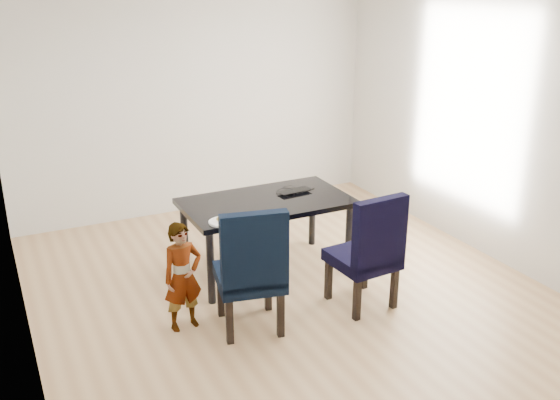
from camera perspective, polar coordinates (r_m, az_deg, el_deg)
name	(u,v)px	position (r m, az deg, el deg)	size (l,w,h in m)	color
floor	(289,292)	(5.90, 0.87, -8.42)	(4.50, 5.00, 0.01)	tan
wall_back	(195,102)	(7.64, -7.75, 8.89)	(4.50, 0.01, 2.70)	silver
wall_front	(508,270)	(3.49, 20.11, -6.02)	(4.50, 0.01, 2.70)	silver
wall_left	(9,191)	(4.84, -23.56, 0.77)	(0.01, 5.00, 2.70)	white
wall_right	(488,126)	(6.69, 18.51, 6.44)	(0.01, 5.00, 2.70)	white
dining_table	(267,236)	(6.14, -1.24, -3.30)	(1.60, 0.90, 0.75)	black
chair_left	(249,266)	(5.13, -2.85, -6.08)	(0.53, 0.55, 1.11)	black
chair_right	(363,249)	(5.52, 7.56, -4.44)	(0.51, 0.54, 1.07)	black
child	(183,277)	(5.21, -8.89, -6.94)	(0.34, 0.22, 0.93)	orange
plate	(223,222)	(5.49, -5.27, -2.01)	(0.25, 0.25, 0.01)	white
sandwich	(224,218)	(5.48, -5.16, -1.64)	(0.14, 0.07, 0.06)	#B89841
laptop	(292,190)	(6.24, 1.10, 0.93)	(0.34, 0.22, 0.03)	black
cable_tangle	(291,195)	(6.14, 1.02, 0.50)	(0.14, 0.14, 0.01)	black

